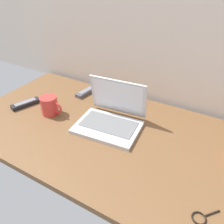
# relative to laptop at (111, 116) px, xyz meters

# --- Properties ---
(desk) EXTENTS (1.60, 0.76, 0.03)m
(desk) POSITION_rel_laptop_xyz_m (0.07, -0.06, -0.06)
(desk) COLOR brown
(desk) RESTS_ON ground
(laptop) EXTENTS (0.33, 0.29, 0.22)m
(laptop) POSITION_rel_laptop_xyz_m (0.00, 0.00, 0.00)
(laptop) COLOR silver
(laptop) RESTS_ON desk
(coffee_mug) EXTENTS (0.13, 0.09, 0.10)m
(coffee_mug) POSITION_rel_laptop_xyz_m (-0.33, -0.08, 0.01)
(coffee_mug) COLOR red
(coffee_mug) RESTS_ON desk
(remote_control_near) EXTENTS (0.07, 0.16, 0.02)m
(remote_control_near) POSITION_rel_laptop_xyz_m (-0.29, 0.20, -0.03)
(remote_control_near) COLOR #4C4C51
(remote_control_near) RESTS_ON desk
(remote_control_far) EXTENTS (0.10, 0.17, 0.02)m
(remote_control_far) POSITION_rel_laptop_xyz_m (-0.51, -0.09, -0.03)
(remote_control_far) COLOR black
(remote_control_far) RESTS_ON desk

